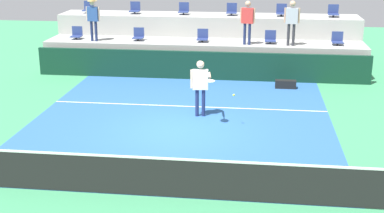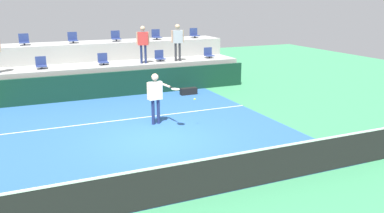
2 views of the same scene
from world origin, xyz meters
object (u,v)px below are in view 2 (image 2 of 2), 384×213
Objects in this scene: stadium_chair_upper_mid_right at (116,37)px; spectator_in_white at (178,39)px; stadium_chair_upper_left at (24,40)px; stadium_chair_lower_far_right at (209,54)px; equipment_bag at (189,91)px; tennis_ball at (195,99)px; stadium_chair_upper_mid_left at (73,38)px; stadium_chair_upper_far_right at (194,34)px; stadium_chair_lower_center at (103,60)px; stadium_chair_lower_right at (160,57)px; tennis_player at (156,93)px; stadium_chair_lower_left at (41,64)px; stadium_chair_upper_right at (156,35)px; spectator_in_grey at (143,41)px.

spectator_in_white is (2.44, -2.18, -0.00)m from stadium_chair_upper_mid_right.
spectator_in_white is at bearing -18.02° from stadium_chair_upper_left.
stadium_chair_lower_far_right is 0.68× the size of equipment_bag.
tennis_ball is at bearing -60.37° from stadium_chair_upper_left.
stadium_chair_upper_mid_left and stadium_chair_upper_mid_right have the same top height.
stadium_chair_upper_far_right is 0.30× the size of spectator_in_white.
tennis_ball is at bearing -76.44° from stadium_chair_lower_center.
stadium_chair_upper_mid_right is (-1.66, 1.80, 0.85)m from stadium_chair_lower_right.
spectator_in_white is at bearing -26.18° from stadium_chair_lower_right.
tennis_player is 2.32× the size of equipment_bag.
stadium_chair_lower_center is at bearing -29.38° from stadium_chair_upper_left.
stadium_chair_upper_far_right is (8.56, 0.00, 0.00)m from stadium_chair_upper_left.
stadium_chair_upper_far_right reaches higher than stadium_chair_lower_left.
stadium_chair_upper_mid_right is (-4.29, 1.80, 0.85)m from stadium_chair_lower_far_right.
stadium_chair_upper_far_right is 0.30× the size of tennis_player.
stadium_chair_lower_center is 3.77m from stadium_chair_upper_right.
equipment_bag is (2.76, 3.62, -0.93)m from tennis_player.
stadium_chair_lower_center is 1.00× the size of stadium_chair_upper_far_right.
stadium_chair_lower_far_right is 7.64m from tennis_ball.
stadium_chair_upper_right is at bearing 57.45° from spectator_in_grey.
stadium_chair_upper_mid_left is at bearing 101.68° from tennis_player.
stadium_chair_upper_left is at bearing 180.00° from stadium_chair_upper_mid_right.
equipment_bag is at bearing -33.15° from stadium_chair_lower_center.
stadium_chair_lower_left reaches higher than tennis_ball.
stadium_chair_lower_far_right is at bearing 0.00° from stadium_chair_lower_right.
stadium_chair_upper_left is at bearing 180.00° from stadium_chair_upper_right.
stadium_chair_lower_right is at bearing -47.25° from stadium_chair_upper_mid_right.
spectator_in_grey reaches higher than stadium_chair_upper_left.
stadium_chair_lower_far_right is 2.07m from spectator_in_white.
stadium_chair_lower_left is 7.65× the size of tennis_ball.
tennis_ball is at bearing -86.42° from stadium_chair_upper_mid_right.
stadium_chair_upper_mid_left is (2.18, 0.00, 0.00)m from stadium_chair_upper_left.
spectator_in_white is at bearing -168.26° from stadium_chair_lower_far_right.
stadium_chair_lower_right is 7.65× the size of tennis_ball.
stadium_chair_lower_left is 0.68× the size of equipment_bag.
equipment_bag is at bearing 69.05° from tennis_ball.
stadium_chair_upper_far_right is at bearing 62.57° from equipment_bag.
spectator_in_grey reaches higher than stadium_chair_upper_far_right.
equipment_bag is (3.31, -2.16, -1.31)m from stadium_chair_lower_center.
tennis_player is 5.67m from spectator_in_grey.
stadium_chair_upper_far_right is (5.37, 1.80, 0.85)m from stadium_chair_lower_center.
stadium_chair_upper_right is at bearing 0.00° from stadium_chair_upper_mid_right.
spectator_in_white is at bearing -25.70° from stadium_chair_upper_mid_left.
spectator_in_grey is 0.98× the size of spectator_in_white.
tennis_ball is (-0.21, -6.25, -1.31)m from spectator_in_grey.
stadium_chair_upper_mid_left is 5.04m from spectator_in_white.
spectator_in_grey is at bearing -173.84° from stadium_chair_lower_far_right.
stadium_chair_lower_center is 4.17m from equipment_bag.
stadium_chair_upper_mid_left is 0.30× the size of tennis_player.
stadium_chair_lower_center reaches higher than tennis_ball.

